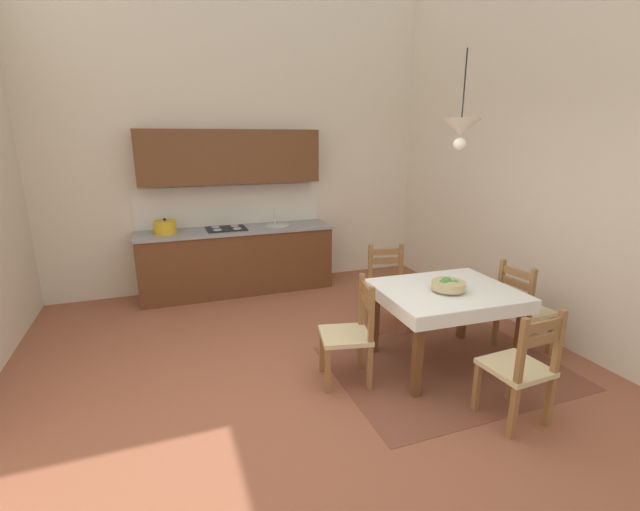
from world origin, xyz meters
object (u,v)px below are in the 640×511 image
dining_table (445,302)px  dining_chair_kitchen_side (388,289)px  kitchen_cabinetry (235,231)px  dining_chair_camera_side (520,369)px  dining_chair_window_side (523,310)px  dining_chair_tv_side (350,334)px  fruit_bowl (448,285)px  pendant_lamp (461,128)px

dining_table → dining_chair_kitchen_side: 0.96m
kitchen_cabinetry → dining_chair_camera_side: (1.45, -3.69, -0.41)m
kitchen_cabinetry → dining_chair_window_side: size_ratio=2.81×
dining_chair_tv_side → dining_chair_camera_side: bearing=-46.0°
dining_chair_window_side → dining_chair_camera_side: 1.26m
dining_chair_window_side → fruit_bowl: size_ratio=3.10×
dining_table → dining_chair_tv_side: (-0.95, 0.04, -0.18)m
dining_table → dining_chair_kitchen_side: bearing=94.0°
dining_table → pendant_lamp: pendant_lamp is taller
dining_chair_camera_side → pendant_lamp: (0.04, 0.96, 1.73)m
dining_chair_window_side → fruit_bowl: 0.99m
kitchen_cabinetry → dining_chair_window_side: kitchen_cabinetry is taller
kitchen_cabinetry → dining_chair_window_side: (2.35, -2.81, -0.41)m
dining_chair_kitchen_side → dining_chair_camera_side: same height
dining_table → fruit_bowl: bearing=-117.6°
dining_chair_window_side → pendant_lamp: pendant_lamp is taller
dining_chair_kitchen_side → pendant_lamp: (0.10, -0.92, 1.73)m
kitchen_cabinetry → dining_table: bearing=-62.0°
dining_chair_camera_side → dining_chair_tv_side: same height
dining_chair_kitchen_side → pendant_lamp: size_ratio=1.16×
fruit_bowl → dining_chair_tv_side: bearing=173.9°
kitchen_cabinetry → dining_chair_window_side: bearing=-50.0°
kitchen_cabinetry → dining_table: kitchen_cabinetry is taller
dining_chair_camera_side → fruit_bowl: dining_chair_camera_side is taller
dining_chair_window_side → pendant_lamp: size_ratio=1.16×
kitchen_cabinetry → fruit_bowl: size_ratio=8.71×
fruit_bowl → dining_table: bearing=62.4°
dining_table → dining_chair_tv_side: bearing=177.8°
dining_chair_camera_side → pendant_lamp: 1.98m
dining_table → dining_chair_window_side: (0.89, -0.06, -0.18)m
dining_table → pendant_lamp: 1.55m
dining_chair_window_side → dining_chair_kitchen_side: same height
dining_chair_window_side → dining_chair_tv_side: same height
dining_chair_tv_side → fruit_bowl: 0.99m
dining_chair_kitchen_side → fruit_bowl: bearing=-88.1°
dining_table → dining_chair_camera_side: size_ratio=1.35×
fruit_bowl → pendant_lamp: size_ratio=0.37×
dining_chair_tv_side → kitchen_cabinetry: bearing=100.7°
kitchen_cabinetry → dining_chair_tv_side: size_ratio=2.81×
kitchen_cabinetry → dining_chair_kitchen_side: size_ratio=2.81×
dining_table → kitchen_cabinetry: bearing=118.0°
kitchen_cabinetry → dining_chair_tv_side: bearing=-79.3°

